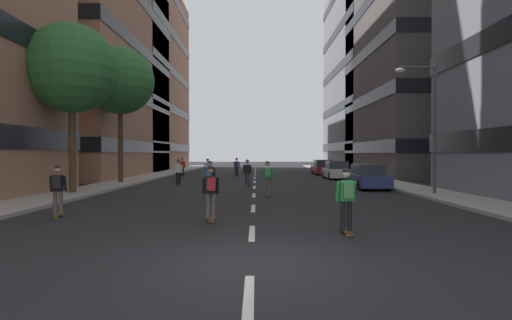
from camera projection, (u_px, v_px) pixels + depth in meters
ground_plane at (256, 180)px, 32.67m from camera, size 147.47×147.47×0.00m
sidewalk_left at (148, 177)px, 35.78m from camera, size 2.65×67.59×0.14m
sidewalk_right at (364, 177)px, 35.71m from camera, size 2.65×67.59×0.14m
lane_markings at (256, 180)px, 33.60m from camera, size 0.16×57.20×0.01m
building_left_mid at (64, 8)px, 39.86m from camera, size 16.27×22.85×32.62m
building_left_far at (116, 76)px, 54.65m from camera, size 16.27×23.50×24.91m
building_right_far at (398, 74)px, 54.50m from camera, size 16.27×20.00×25.41m
parked_car_near at (338, 171)px, 34.66m from camera, size 1.82×4.40×1.52m
parked_car_mid at (369, 177)px, 25.01m from camera, size 1.82×4.40×1.52m
parked_car_far at (324, 168)px, 41.90m from camera, size 1.82×4.40×1.52m
street_tree_near at (122, 81)px, 28.81m from camera, size 4.74×4.74×9.55m
street_tree_mid at (74, 69)px, 21.22m from camera, size 4.63×4.63×8.78m
streetlamp_right at (430, 115)px, 20.69m from camera, size 2.13×0.30×6.50m
skater_0 at (269, 176)px, 20.91m from camera, size 0.53×0.90×1.78m
skater_1 at (209, 169)px, 31.01m from camera, size 0.56×0.92×1.78m
skater_2 at (212, 190)px, 13.00m from camera, size 0.56×0.92×1.78m
skater_3 at (348, 197)px, 10.88m from camera, size 0.54×0.91×1.78m
skater_4 at (212, 176)px, 21.18m from camera, size 0.57×0.92×1.78m
skater_5 at (238, 166)px, 37.45m from camera, size 0.55×0.91×1.78m
skater_6 at (180, 171)px, 27.16m from camera, size 0.56×0.92×1.78m
skater_7 at (249, 172)px, 26.21m from camera, size 0.55×0.92×1.78m
skater_8 at (184, 167)px, 36.86m from camera, size 0.57×0.92×1.78m
skater_9 at (60, 187)px, 13.78m from camera, size 0.57×0.92×1.78m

